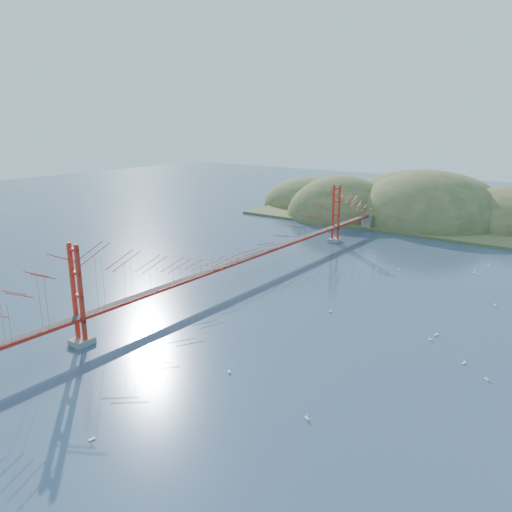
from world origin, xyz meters
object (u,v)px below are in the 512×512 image
Objects in this scene: sailboat_2 at (307,417)px; sailboat_1 at (430,339)px; sailboat_0 at (330,311)px; bridge at (246,235)px.

sailboat_1 is (3.31, 21.88, -0.00)m from sailboat_2.
sailboat_1 is at bearing -3.61° from sailboat_0.
bridge is 146.95× the size of sailboat_0.
sailboat_2 is at bearing -66.18° from sailboat_0.
bridge is 150.29× the size of sailboat_2.
sailboat_0 is (17.75, -4.87, -6.86)m from bridge.
sailboat_0 is at bearing 113.82° from sailboat_2.
sailboat_0 is at bearing -15.33° from bridge.
bridge is at bearing 135.20° from sailboat_2.
sailboat_0 is 13.37m from sailboat_1.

